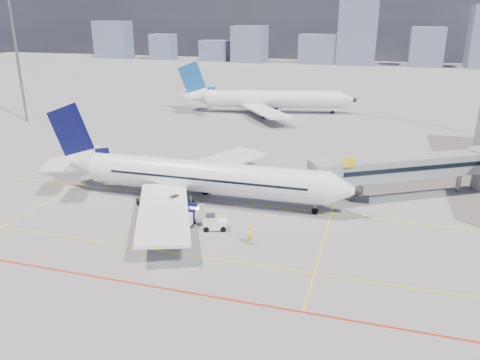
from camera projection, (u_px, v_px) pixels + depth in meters
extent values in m
plane|color=gray|center=(193.00, 227.00, 50.78)|extent=(420.00, 420.00, 0.00)
cube|color=yellow|center=(217.00, 201.00, 58.01)|extent=(60.00, 0.18, 0.01)
cube|color=yellow|center=(170.00, 252.00, 45.35)|extent=(80.00, 0.15, 0.01)
cube|color=yellow|center=(325.00, 235.00, 48.82)|extent=(0.15, 28.00, 0.01)
cube|color=yellow|center=(78.00, 185.00, 63.40)|extent=(0.15, 30.00, 0.01)
cube|color=maroon|center=(140.00, 284.00, 39.93)|extent=(90.00, 0.25, 0.01)
cube|color=gray|center=(407.00, 167.00, 58.10)|extent=(20.84, 13.93, 2.60)
cube|color=black|center=(407.00, 166.00, 58.03)|extent=(20.52, 13.82, 0.55)
cube|color=gray|center=(324.00, 174.00, 55.56)|extent=(4.49, 4.56, 3.00)
cube|color=black|center=(360.00, 199.00, 57.66)|extent=(2.20, 1.00, 0.70)
cylinder|color=slate|center=(361.00, 189.00, 57.21)|extent=(0.56, 0.56, 2.70)
cylinder|color=slate|center=(459.00, 177.00, 60.41)|extent=(0.60, 0.60, 3.90)
cube|color=yellow|center=(350.00, 162.00, 54.03)|extent=(1.26, 0.82, 1.20)
cylinder|color=slate|center=(18.00, 62.00, 97.62)|extent=(0.56, 0.56, 25.00)
cube|color=slate|center=(113.00, 40.00, 252.44)|extent=(18.76, 10.42, 19.32)
cube|color=slate|center=(163.00, 47.00, 245.61)|extent=(12.30, 8.70, 12.89)
cube|color=slate|center=(215.00, 51.00, 238.26)|extent=(14.39, 9.94, 10.08)
cube|color=slate|center=(250.00, 44.00, 232.17)|extent=(15.27, 15.91, 17.26)
cube|color=slate|center=(320.00, 49.00, 223.34)|extent=(19.44, 13.36, 13.54)
cube|color=slate|center=(358.00, 30.00, 215.95)|extent=(17.11, 14.70, 30.86)
cube|color=slate|center=(427.00, 47.00, 209.96)|extent=(14.25, 12.31, 17.25)
cylinder|color=white|center=(205.00, 177.00, 56.51)|extent=(29.75, 4.18, 3.86)
cone|color=white|center=(346.00, 190.00, 52.20)|extent=(3.61, 3.90, 3.86)
sphere|color=black|center=(358.00, 191.00, 51.84)|extent=(1.10, 1.10, 1.09)
cone|color=white|center=(75.00, 160.00, 61.01)|extent=(6.38, 3.93, 3.86)
cube|color=black|center=(334.00, 184.00, 52.35)|extent=(1.50, 1.50, 0.45)
cube|color=white|center=(217.00, 163.00, 65.33)|extent=(11.22, 17.04, 0.57)
cube|color=white|center=(163.00, 211.00, 49.16)|extent=(11.50, 17.00, 0.57)
cylinder|color=#070A38|center=(217.00, 179.00, 62.61)|extent=(3.59, 2.32, 2.28)
cylinder|color=#070A38|center=(184.00, 212.00, 52.19)|extent=(3.59, 2.32, 2.28)
cylinder|color=silver|center=(230.00, 181.00, 62.12)|extent=(0.37, 2.34, 2.34)
cylinder|color=silver|center=(200.00, 214.00, 51.70)|extent=(0.37, 2.34, 2.34)
cube|color=#070A38|center=(72.00, 135.00, 59.88)|extent=(6.79, 0.39, 8.44)
cube|color=#070A38|center=(91.00, 154.00, 60.05)|extent=(5.59, 0.36, 2.13)
cube|color=white|center=(86.00, 151.00, 63.87)|extent=(4.79, 6.25, 0.22)
cube|color=white|center=(57.00, 165.00, 58.12)|extent=(4.87, 6.26, 0.22)
cylinder|color=slate|center=(315.00, 207.00, 53.84)|extent=(0.28, 0.28, 1.80)
cylinder|color=black|center=(315.00, 211.00, 54.01)|extent=(0.76, 0.29, 0.76)
cylinder|color=slate|center=(206.00, 188.00, 59.93)|extent=(0.32, 0.32, 1.60)
cylinder|color=black|center=(206.00, 190.00, 60.03)|extent=(1.01, 0.66, 1.00)
cylinder|color=slate|center=(191.00, 203.00, 55.26)|extent=(0.32, 0.32, 1.60)
cylinder|color=black|center=(191.00, 205.00, 55.36)|extent=(1.01, 0.66, 1.00)
cube|color=black|center=(214.00, 170.00, 58.02)|extent=(24.36, 0.36, 0.26)
cube|color=black|center=(204.00, 180.00, 54.55)|extent=(24.36, 0.36, 0.26)
cylinder|color=white|center=(273.00, 99.00, 109.64)|extent=(31.20, 10.72, 4.04)
cone|color=white|center=(348.00, 100.00, 108.50)|extent=(4.52, 4.76, 4.04)
sphere|color=black|center=(354.00, 100.00, 108.40)|extent=(1.36, 1.36, 1.14)
cone|color=white|center=(194.00, 96.00, 110.68)|extent=(7.35, 5.39, 4.04)
cube|color=black|center=(342.00, 97.00, 108.40)|extent=(1.86, 1.86, 0.47)
cube|color=white|center=(267.00, 97.00, 118.88)|extent=(8.67, 17.82, 0.60)
cube|color=white|center=(266.00, 111.00, 101.33)|extent=(14.52, 16.94, 0.60)
cylinder|color=#070A38|center=(271.00, 105.00, 116.12)|extent=(4.16, 3.14, 2.38)
cylinder|color=#070A38|center=(270.00, 114.00, 104.81)|extent=(4.16, 3.14, 2.38)
cylinder|color=silver|center=(279.00, 105.00, 115.99)|extent=(0.89, 2.46, 2.44)
cylinder|color=silver|center=(279.00, 114.00, 104.69)|extent=(0.89, 2.46, 2.44)
cube|color=#144B8F|center=(193.00, 80.00, 109.50)|extent=(7.00, 1.87, 8.83)
cube|color=#144B8F|center=(204.00, 91.00, 110.16)|extent=(5.77, 1.58, 2.23)
cube|color=white|center=(194.00, 92.00, 113.71)|extent=(4.01, 6.23, 0.23)
cube|color=white|center=(189.00, 96.00, 107.47)|extent=(5.85, 6.54, 0.23)
cylinder|color=black|center=(269.00, 109.00, 113.17)|extent=(1.12, 0.85, 1.00)
cylinder|color=black|center=(268.00, 113.00, 108.10)|extent=(1.12, 0.85, 1.00)
cylinder|color=black|center=(332.00, 112.00, 109.69)|extent=(0.80, 0.44, 0.76)
cube|color=white|center=(215.00, 224.00, 49.98)|extent=(2.78, 2.06, 0.90)
cube|color=white|center=(210.00, 218.00, 49.75)|extent=(1.48, 1.59, 0.68)
cube|color=black|center=(210.00, 217.00, 49.67)|extent=(1.35, 1.50, 0.40)
cylinder|color=black|center=(206.00, 229.00, 49.48)|extent=(0.68, 0.43, 0.63)
cylinder|color=black|center=(207.00, 224.00, 50.65)|extent=(0.68, 0.43, 0.63)
cylinder|color=black|center=(223.00, 229.00, 49.52)|extent=(0.68, 0.43, 0.63)
cylinder|color=black|center=(223.00, 224.00, 50.69)|extent=(0.68, 0.43, 0.63)
cube|color=black|center=(179.00, 225.00, 50.71)|extent=(3.22, 1.74, 0.15)
cube|color=white|center=(172.00, 217.00, 50.75)|extent=(1.47, 1.44, 1.32)
cube|color=white|center=(185.00, 220.00, 50.17)|extent=(1.47, 1.44, 1.32)
cylinder|color=black|center=(166.00, 226.00, 50.69)|extent=(0.29, 0.15, 0.27)
cylinder|color=black|center=(172.00, 222.00, 51.72)|extent=(0.29, 0.15, 0.27)
cylinder|color=black|center=(186.00, 230.00, 49.78)|extent=(0.29, 0.15, 0.27)
cylinder|color=black|center=(191.00, 226.00, 50.81)|extent=(0.29, 0.15, 0.27)
cube|color=black|center=(153.00, 204.00, 55.69)|extent=(4.76, 3.34, 0.75)
cube|color=black|center=(157.00, 197.00, 54.78)|extent=(6.29, 3.65, 1.98)
cube|color=yellow|center=(161.00, 196.00, 55.20)|extent=(5.90, 2.77, 2.06)
cube|color=yellow|center=(153.00, 198.00, 54.37)|extent=(5.90, 2.77, 2.06)
cylinder|color=black|center=(139.00, 204.00, 56.28)|extent=(0.69, 0.50, 0.64)
cylinder|color=black|center=(149.00, 200.00, 57.34)|extent=(0.69, 0.50, 0.64)
cylinder|color=black|center=(158.00, 211.00, 54.15)|extent=(0.69, 0.50, 0.64)
cylinder|color=black|center=(167.00, 207.00, 55.21)|extent=(0.69, 0.50, 0.64)
imported|color=yellow|center=(250.00, 235.00, 46.69)|extent=(0.67, 0.81, 1.92)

